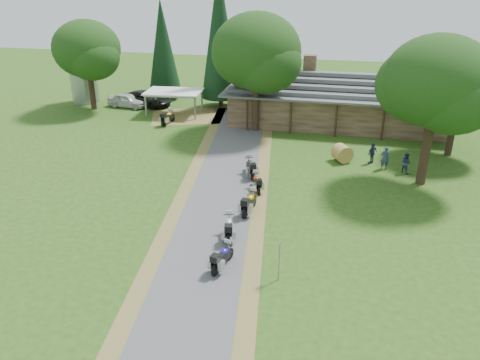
% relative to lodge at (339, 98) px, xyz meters
% --- Properties ---
extents(ground, '(120.00, 120.00, 0.00)m').
position_rel_lodge_xyz_m(ground, '(-6.00, -24.00, -2.45)').
color(ground, '#264A14').
rests_on(ground, ground).
extents(driveway, '(51.95, 51.95, 0.00)m').
position_rel_lodge_xyz_m(driveway, '(-6.50, -20.00, -2.45)').
color(driveway, '#434345').
rests_on(driveway, ground).
extents(lodge, '(21.40, 9.40, 4.90)m').
position_rel_lodge_xyz_m(lodge, '(0.00, 0.00, 0.00)').
color(lodge, '#4E3728').
rests_on(lodge, ground).
extents(silo, '(3.28, 3.28, 5.98)m').
position_rel_lodge_xyz_m(silo, '(-27.94, 1.67, 0.54)').
color(silo, gray).
rests_on(silo, ground).
extents(carport, '(5.89, 4.20, 2.42)m').
position_rel_lodge_xyz_m(carport, '(-16.42, -0.84, -1.24)').
color(carport, white).
rests_on(carport, ground).
extents(car_white_sedan, '(3.25, 5.96, 1.89)m').
position_rel_lodge_xyz_m(car_white_sedan, '(-22.36, 0.63, -1.51)').
color(car_white_sedan, silver).
rests_on(car_white_sedan, ground).
extents(car_dark_suv, '(4.16, 6.71, 2.39)m').
position_rel_lodge_xyz_m(car_dark_suv, '(-20.59, 1.65, -1.25)').
color(car_dark_suv, black).
rests_on(car_dark_suv, ground).
extents(motorcycle_row_a, '(1.02, 1.98, 1.29)m').
position_rel_lodge_xyz_m(motorcycle_row_a, '(-4.53, -26.29, -1.80)').
color(motorcycle_row_a, '#1C1B98').
rests_on(motorcycle_row_a, ground).
extents(motorcycle_row_b, '(1.07, 2.08, 1.36)m').
position_rel_lodge_xyz_m(motorcycle_row_b, '(-4.94, -23.42, -1.77)').
color(motorcycle_row_b, '#B7B8BF').
rests_on(motorcycle_row_b, ground).
extents(motorcycle_row_c, '(0.92, 2.13, 1.41)m').
position_rel_lodge_xyz_m(motorcycle_row_c, '(-4.45, -20.27, -1.75)').
color(motorcycle_row_c, '#D09400').
rests_on(motorcycle_row_c, ground).
extents(motorcycle_row_d, '(1.22, 1.90, 1.24)m').
position_rel_lodge_xyz_m(motorcycle_row_d, '(-4.63, -17.04, -1.83)').
color(motorcycle_row_d, red).
rests_on(motorcycle_row_d, ground).
extents(motorcycle_row_e, '(1.44, 2.17, 1.42)m').
position_rel_lodge_xyz_m(motorcycle_row_e, '(-5.56, -14.74, -1.74)').
color(motorcycle_row_e, black).
rests_on(motorcycle_row_e, ground).
extents(motorcycle_carport_a, '(1.01, 2.20, 1.45)m').
position_rel_lodge_xyz_m(motorcycle_carport_a, '(-15.84, -4.28, -1.72)').
color(motorcycle_carport_a, '#C3B30B').
rests_on(motorcycle_carport_a, ground).
extents(person_a, '(0.58, 0.42, 2.05)m').
position_rel_lodge_xyz_m(person_a, '(3.89, -11.25, -1.42)').
color(person_a, '#2C3955').
rests_on(person_a, ground).
extents(person_b, '(0.66, 0.64, 1.88)m').
position_rel_lodge_xyz_m(person_b, '(5.33, -11.71, -1.51)').
color(person_b, '#2C3955').
rests_on(person_b, ground).
extents(person_c, '(0.66, 0.69, 1.96)m').
position_rel_lodge_xyz_m(person_c, '(3.02, -10.27, -1.47)').
color(person_c, '#2C3955').
rests_on(person_c, ground).
extents(hay_bale, '(1.75, 1.72, 1.32)m').
position_rel_lodge_xyz_m(hay_bale, '(0.78, -10.42, -1.79)').
color(hay_bale, '#A97D3E').
rests_on(hay_bale, ground).
extents(sign_post, '(0.38, 0.06, 2.13)m').
position_rel_lodge_xyz_m(sign_post, '(-1.68, -26.70, -1.39)').
color(sign_post, gray).
rests_on(sign_post, ground).
extents(oak_lodge_left, '(7.81, 7.81, 11.60)m').
position_rel_lodge_xyz_m(oak_lodge_left, '(-7.26, -4.31, 3.35)').
color(oak_lodge_left, black).
rests_on(oak_lodge_left, ground).
extents(oak_lodge_right, '(5.83, 5.83, 8.72)m').
position_rel_lodge_xyz_m(oak_lodge_right, '(9.07, -7.03, 1.91)').
color(oak_lodge_right, black).
rests_on(oak_lodge_right, ground).
extents(oak_driveway, '(6.95, 6.95, 11.49)m').
position_rel_lodge_xyz_m(oak_driveway, '(6.25, -13.39, 3.29)').
color(oak_driveway, black).
rests_on(oak_driveway, ground).
extents(oak_silo, '(6.85, 6.85, 10.15)m').
position_rel_lodge_xyz_m(oak_silo, '(-25.60, -0.85, 2.63)').
color(oak_silo, black).
rests_on(oak_silo, ground).
extents(cedar_near, '(4.10, 4.10, 14.49)m').
position_rel_lodge_xyz_m(cedar_near, '(-12.57, 3.11, 4.80)').
color(cedar_near, black).
rests_on(cedar_near, ground).
extents(cedar_far, '(3.63, 3.63, 10.97)m').
position_rel_lodge_xyz_m(cedar_far, '(-19.70, 5.08, 3.04)').
color(cedar_far, black).
rests_on(cedar_far, ground).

